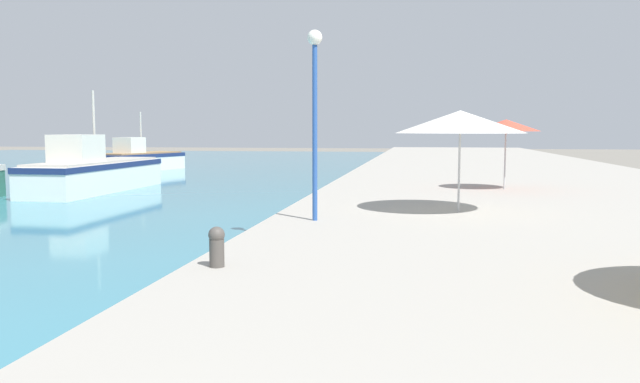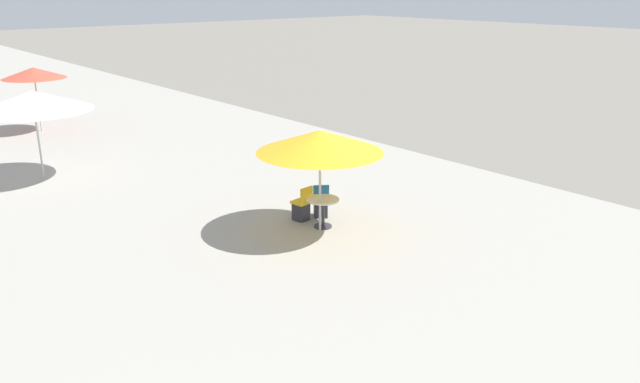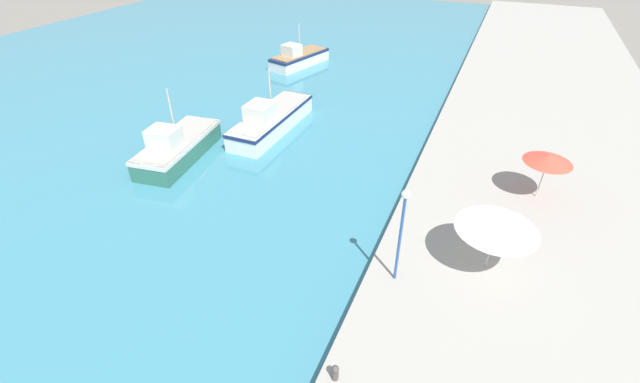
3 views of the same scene
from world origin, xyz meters
name	(u,v)px [view 2 (image 2 of 3)]	position (x,y,z in m)	size (l,w,h in m)	color
cafe_umbrella_pink	(320,141)	(8.53, 7.31, 2.92)	(3.03, 3.03, 2.51)	#B7B7B7
cafe_umbrella_white	(33,101)	(4.77, 16.23, 3.09)	(3.46, 3.46, 2.72)	#B7B7B7
cafe_umbrella_striped	(34,73)	(6.82, 23.07, 3.05)	(2.49, 2.49, 2.59)	#B7B7B7
cafe_table	(323,207)	(8.72, 7.43, 1.21)	(0.80, 0.80, 0.74)	#333338
cafe_chair_left	(321,205)	(9.14, 8.01, 1.00)	(0.58, 0.58, 0.91)	#2D2D33
cafe_chair_right	(302,208)	(8.62, 8.14, 1.00)	(0.46, 0.48, 0.91)	#2D2D33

